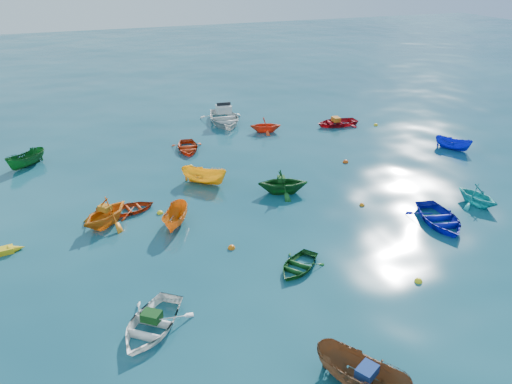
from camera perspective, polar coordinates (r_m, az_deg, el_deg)
name	(u,v)px	position (r m, az deg, el deg)	size (l,w,h in m)	color
ground	(292,241)	(24.67, 4.10, -5.56)	(160.00, 160.00, 0.00)	#0A394B
dinghy_white_near	(152,329)	(19.83, -11.85, -15.08)	(2.50, 3.49, 0.72)	white
dinghy_blue_se	(439,223)	(27.81, 20.16, -3.37)	(2.66, 3.72, 0.77)	#0D12A7
dinghy_orange_w	(107,224)	(27.15, -16.71, -3.57)	(2.60, 3.01, 1.59)	orange
sampan_yellow_mid	(204,183)	(30.74, -5.92, 1.00)	(1.12, 2.97, 1.15)	yellow
dinghy_green_e	(298,269)	(22.66, 4.80, -8.72)	(1.86, 2.60, 0.54)	#104516
dinghy_cyan_se	(476,205)	(30.61, 23.80, -1.32)	(2.16, 2.51, 1.32)	#1BAAAC
dinghy_red_nw	(132,211)	(28.13, -13.97, -2.14)	(1.81, 2.53, 0.53)	#B1340E
sampan_orange_n	(176,225)	(26.28, -9.08, -3.75)	(1.04, 2.77, 1.07)	orange
dinghy_green_n	(283,193)	(29.41, 3.06, -0.09)	(2.50, 2.90, 1.53)	#13521C
dinghy_red_ne	(337,125)	(41.72, 9.19, 7.54)	(2.46, 3.44, 0.71)	#B30E19
sampan_blue_far	(452,149)	(38.67, 21.51, 4.57)	(0.97, 2.59, 1.00)	#0F1ABD
dinghy_red_far	(188,150)	(36.14, -7.81, 4.75)	(2.21, 3.09, 0.64)	red
dinghy_orange_far	(265,132)	(39.64, 1.08, 6.89)	(2.08, 2.41, 1.27)	#EC3B16
sampan_green_far	(28,167)	(36.30, -24.63, 2.66)	(1.11, 2.94, 1.14)	#14561F
motorboat_white	(224,123)	(41.89, -3.66, 7.89)	(3.57, 4.99, 1.64)	silver
tarp_green_a	(152,316)	(19.56, -11.85, -13.72)	(0.70, 0.53, 0.34)	#104014
tarp_blue_a	(367,371)	(17.12, 12.56, -19.39)	(0.70, 0.53, 0.34)	navy
tarp_orange_a	(105,208)	(26.75, -16.89, -1.76)	(0.60, 0.45, 0.29)	orange
tarp_green_b	(281,179)	(29.02, 2.91, 1.51)	(0.56, 0.43, 0.27)	#114414
tarp_orange_b	(336,119)	(41.52, 9.12, 8.22)	(0.72, 0.54, 0.35)	orange
buoy_or_a	(231,248)	(24.03, -2.82, -6.46)	(0.36, 0.36, 0.36)	orange
buoy_ye_a	(418,282)	(22.87, 18.05, -9.72)	(0.35, 0.35, 0.35)	yellow
buoy_ye_b	(160,213)	(27.57, -10.90, -2.42)	(0.34, 0.34, 0.34)	yellow
buoy_or_c	(112,218)	(27.70, -16.15, -2.88)	(0.38, 0.38, 0.38)	#FB5D0D
buoy_ye_c	(191,167)	(33.24, -7.46, 2.87)	(0.31, 0.31, 0.31)	yellow
buoy_or_d	(362,205)	(28.53, 12.02, -1.52)	(0.30, 0.30, 0.30)	orange
buoy_ye_d	(118,211)	(28.34, -15.45, -2.11)	(0.30, 0.30, 0.30)	yellow
buoy_or_e	(346,162)	(34.21, 10.20, 3.35)	(0.38, 0.38, 0.38)	#D1440B
buoy_ye_e	(376,125)	(42.32, 13.52, 7.42)	(0.35, 0.35, 0.35)	yellow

